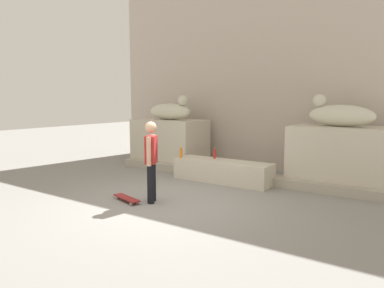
{
  "coord_description": "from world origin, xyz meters",
  "views": [
    {
      "loc": [
        4.43,
        -5.49,
        2.11
      ],
      "look_at": [
        -0.12,
        1.17,
        1.1
      ],
      "focal_mm": 33.26,
      "sensor_mm": 36.0,
      "label": 1
    }
  ],
  "objects_px": {
    "statue_reclining_right": "(339,115)",
    "bottle_orange": "(181,153)",
    "skater": "(151,158)",
    "bottle_red": "(215,154)",
    "statue_reclining_left": "(171,111)",
    "skateboard": "(127,198)"
  },
  "relations": [
    {
      "from": "statue_reclining_right",
      "to": "bottle_orange",
      "type": "bearing_deg",
      "value": 32.65
    },
    {
      "from": "skater",
      "to": "bottle_red",
      "type": "relative_size",
      "value": 5.66
    },
    {
      "from": "bottle_orange",
      "to": "bottle_red",
      "type": "bearing_deg",
      "value": 26.67
    },
    {
      "from": "skater",
      "to": "bottle_red",
      "type": "distance_m",
      "value": 2.61
    },
    {
      "from": "statue_reclining_left",
      "to": "skater",
      "type": "xyz_separation_m",
      "value": [
        2.24,
        -3.55,
        -0.83
      ]
    },
    {
      "from": "statue_reclining_left",
      "to": "skateboard",
      "type": "bearing_deg",
      "value": -61.85
    },
    {
      "from": "bottle_red",
      "to": "statue_reclining_left",
      "type": "bearing_deg",
      "value": 156.61
    },
    {
      "from": "skateboard",
      "to": "bottle_orange",
      "type": "distance_m",
      "value": 2.54
    },
    {
      "from": "statue_reclining_right",
      "to": "skateboard",
      "type": "distance_m",
      "value": 5.33
    },
    {
      "from": "statue_reclining_right",
      "to": "bottle_orange",
      "type": "xyz_separation_m",
      "value": [
        -3.68,
        -1.37,
        -1.07
      ]
    },
    {
      "from": "statue_reclining_right",
      "to": "bottle_red",
      "type": "relative_size",
      "value": 5.7
    },
    {
      "from": "statue_reclining_right",
      "to": "bottle_red",
      "type": "distance_m",
      "value": 3.22
    },
    {
      "from": "bottle_orange",
      "to": "skater",
      "type": "bearing_deg",
      "value": -68.97
    },
    {
      "from": "statue_reclining_right",
      "to": "bottle_orange",
      "type": "relative_size",
      "value": 5.5
    },
    {
      "from": "skateboard",
      "to": "statue_reclining_right",
      "type": "bearing_deg",
      "value": -115.32
    },
    {
      "from": "skateboard",
      "to": "bottle_red",
      "type": "bearing_deg",
      "value": -83.07
    },
    {
      "from": "bottle_orange",
      "to": "bottle_red",
      "type": "xyz_separation_m",
      "value": [
        0.81,
        0.41,
        -0.01
      ]
    },
    {
      "from": "bottle_orange",
      "to": "bottle_red",
      "type": "height_order",
      "value": "bottle_orange"
    },
    {
      "from": "statue_reclining_right",
      "to": "skater",
      "type": "relative_size",
      "value": 1.01
    },
    {
      "from": "bottle_red",
      "to": "statue_reclining_right",
      "type": "bearing_deg",
      "value": 18.52
    },
    {
      "from": "skateboard",
      "to": "bottle_orange",
      "type": "xyz_separation_m",
      "value": [
        -0.37,
        2.44,
        0.61
      ]
    },
    {
      "from": "statue_reclining_right",
      "to": "skater",
      "type": "distance_m",
      "value": 4.63
    }
  ]
}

